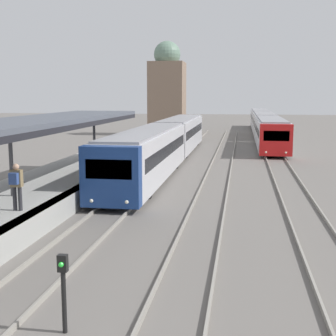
# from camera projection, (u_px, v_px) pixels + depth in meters

# --- Properties ---
(platform_canopy) EXTENTS (4.00, 26.73, 2.99)m
(platform_canopy) POSITION_uv_depth(u_px,v_px,m) (10.00, 125.00, 18.40)
(platform_canopy) COLOR #4C515B
(platform_canopy) RESTS_ON station_platform
(person_on_platform) EXTENTS (0.40, 0.40, 1.66)m
(person_on_platform) POSITION_uv_depth(u_px,v_px,m) (16.00, 183.00, 16.26)
(person_on_platform) COLOR #2D2D33
(person_on_platform) RESTS_ON station_platform
(train_near) EXTENTS (2.54, 30.53, 2.96)m
(train_near) POSITION_uv_depth(u_px,v_px,m) (167.00, 141.00, 34.11)
(train_near) COLOR navy
(train_near) RESTS_ON ground_plane
(train_far) EXTENTS (2.53, 41.43, 2.85)m
(train_far) POSITION_uv_depth(u_px,v_px,m) (264.00, 123.00, 56.07)
(train_far) COLOR red
(train_far) RESTS_ON ground_plane
(signal_post_near) EXTENTS (0.20, 0.21, 1.70)m
(signal_post_near) POSITION_uv_depth(u_px,v_px,m) (63.00, 285.00, 9.61)
(signal_post_near) COLOR black
(signal_post_near) RESTS_ON ground_plane
(distant_domed_building) EXTENTS (4.26, 4.26, 11.54)m
(distant_domed_building) POSITION_uv_depth(u_px,v_px,m) (167.00, 91.00, 58.15)
(distant_domed_building) COLOR #89705B
(distant_domed_building) RESTS_ON ground_plane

